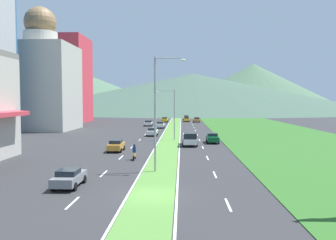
% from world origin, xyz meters
% --- Properties ---
extents(ground_plane, '(600.00, 600.00, 0.00)m').
position_xyz_m(ground_plane, '(0.00, 0.00, 0.00)').
color(ground_plane, '#2D2D30').
extents(grass_median, '(3.20, 240.00, 0.06)m').
position_xyz_m(grass_median, '(0.00, 60.00, 0.03)').
color(grass_median, '#518438').
rests_on(grass_median, ground_plane).
extents(grass_verge_right, '(24.00, 240.00, 0.06)m').
position_xyz_m(grass_verge_right, '(20.60, 60.00, 0.03)').
color(grass_verge_right, '#2D6023').
rests_on(grass_verge_right, ground_plane).
extents(lane_dash_left_2, '(0.16, 2.80, 0.01)m').
position_xyz_m(lane_dash_left_2, '(-5.10, -1.92, 0.01)').
color(lane_dash_left_2, silver).
rests_on(lane_dash_left_2, ground_plane).
extents(lane_dash_left_3, '(0.16, 2.80, 0.01)m').
position_xyz_m(lane_dash_left_3, '(-5.10, 7.12, 0.01)').
color(lane_dash_left_3, silver).
rests_on(lane_dash_left_3, ground_plane).
extents(lane_dash_left_4, '(0.16, 2.80, 0.01)m').
position_xyz_m(lane_dash_left_4, '(-5.10, 16.16, 0.01)').
color(lane_dash_left_4, silver).
rests_on(lane_dash_left_4, ground_plane).
extents(lane_dash_left_5, '(0.16, 2.80, 0.01)m').
position_xyz_m(lane_dash_left_5, '(-5.10, 25.20, 0.01)').
color(lane_dash_left_5, silver).
rests_on(lane_dash_left_5, ground_plane).
extents(lane_dash_left_6, '(0.16, 2.80, 0.01)m').
position_xyz_m(lane_dash_left_6, '(-5.10, 34.24, 0.01)').
color(lane_dash_left_6, silver).
rests_on(lane_dash_left_6, ground_plane).
extents(lane_dash_left_7, '(0.16, 2.80, 0.01)m').
position_xyz_m(lane_dash_left_7, '(-5.10, 43.28, 0.01)').
color(lane_dash_left_7, silver).
rests_on(lane_dash_left_7, ground_plane).
extents(lane_dash_left_8, '(0.16, 2.80, 0.01)m').
position_xyz_m(lane_dash_left_8, '(-5.10, 52.32, 0.01)').
color(lane_dash_left_8, silver).
rests_on(lane_dash_left_8, ground_plane).
extents(lane_dash_left_9, '(0.16, 2.80, 0.01)m').
position_xyz_m(lane_dash_left_9, '(-5.10, 61.36, 0.01)').
color(lane_dash_left_9, silver).
rests_on(lane_dash_left_9, ground_plane).
extents(lane_dash_left_10, '(0.16, 2.80, 0.01)m').
position_xyz_m(lane_dash_left_10, '(-5.10, 70.40, 0.01)').
color(lane_dash_left_10, silver).
rests_on(lane_dash_left_10, ground_plane).
extents(lane_dash_left_11, '(0.16, 2.80, 0.01)m').
position_xyz_m(lane_dash_left_11, '(-5.10, 79.44, 0.01)').
color(lane_dash_left_11, silver).
rests_on(lane_dash_left_11, ground_plane).
extents(lane_dash_right_2, '(0.16, 2.80, 0.01)m').
position_xyz_m(lane_dash_right_2, '(5.10, -1.92, 0.01)').
color(lane_dash_right_2, silver).
rests_on(lane_dash_right_2, ground_plane).
extents(lane_dash_right_3, '(0.16, 2.80, 0.01)m').
position_xyz_m(lane_dash_right_3, '(5.10, 7.12, 0.01)').
color(lane_dash_right_3, silver).
rests_on(lane_dash_right_3, ground_plane).
extents(lane_dash_right_4, '(0.16, 2.80, 0.01)m').
position_xyz_m(lane_dash_right_4, '(5.10, 16.16, 0.01)').
color(lane_dash_right_4, silver).
rests_on(lane_dash_right_4, ground_plane).
extents(lane_dash_right_5, '(0.16, 2.80, 0.01)m').
position_xyz_m(lane_dash_right_5, '(5.10, 25.20, 0.01)').
color(lane_dash_right_5, silver).
rests_on(lane_dash_right_5, ground_plane).
extents(lane_dash_right_6, '(0.16, 2.80, 0.01)m').
position_xyz_m(lane_dash_right_6, '(5.10, 34.24, 0.01)').
color(lane_dash_right_6, silver).
rests_on(lane_dash_right_6, ground_plane).
extents(lane_dash_right_7, '(0.16, 2.80, 0.01)m').
position_xyz_m(lane_dash_right_7, '(5.10, 43.28, 0.01)').
color(lane_dash_right_7, silver).
rests_on(lane_dash_right_7, ground_plane).
extents(lane_dash_right_8, '(0.16, 2.80, 0.01)m').
position_xyz_m(lane_dash_right_8, '(5.10, 52.32, 0.01)').
color(lane_dash_right_8, silver).
rests_on(lane_dash_right_8, ground_plane).
extents(lane_dash_right_9, '(0.16, 2.80, 0.01)m').
position_xyz_m(lane_dash_right_9, '(5.10, 61.36, 0.01)').
color(lane_dash_right_9, silver).
rests_on(lane_dash_right_9, ground_plane).
extents(lane_dash_right_10, '(0.16, 2.80, 0.01)m').
position_xyz_m(lane_dash_right_10, '(5.10, 70.40, 0.01)').
color(lane_dash_right_10, silver).
rests_on(lane_dash_right_10, ground_plane).
extents(lane_dash_right_11, '(0.16, 2.80, 0.01)m').
position_xyz_m(lane_dash_right_11, '(5.10, 79.44, 0.01)').
color(lane_dash_right_11, silver).
rests_on(lane_dash_right_11, ground_plane).
extents(edge_line_median_left, '(0.16, 240.00, 0.01)m').
position_xyz_m(edge_line_median_left, '(-1.75, 60.00, 0.01)').
color(edge_line_median_left, silver).
rests_on(edge_line_median_left, ground_plane).
extents(edge_line_median_right, '(0.16, 240.00, 0.01)m').
position_xyz_m(edge_line_median_right, '(1.75, 60.00, 0.01)').
color(edge_line_median_right, silver).
rests_on(edge_line_median_right, ground_plane).
extents(domed_building, '(14.66, 14.66, 27.90)m').
position_xyz_m(domed_building, '(-30.09, 53.94, 11.19)').
color(domed_building, '#B7B2A8').
rests_on(domed_building, ground_plane).
extents(midrise_colored, '(15.31, 15.31, 26.00)m').
position_xyz_m(midrise_colored, '(-34.84, 80.89, 13.00)').
color(midrise_colored, '#D83847').
rests_on(midrise_colored, ground_plane).
extents(hill_far_left, '(224.54, 224.54, 43.43)m').
position_xyz_m(hill_far_left, '(-117.30, 266.54, 21.71)').
color(hill_far_left, '#47664C').
rests_on(hill_far_left, ground_plane).
extents(hill_far_center, '(239.61, 239.61, 25.74)m').
position_xyz_m(hill_far_center, '(9.71, 223.56, 12.87)').
color(hill_far_center, '#3D5647').
rests_on(hill_far_center, ground_plane).
extents(hill_far_right, '(136.52, 136.52, 35.62)m').
position_xyz_m(hill_far_right, '(58.71, 253.22, 17.81)').
color(hill_far_right, '#47664C').
rests_on(hill_far_right, ground_plane).
extents(street_lamp_near, '(2.92, 0.45, 10.80)m').
position_xyz_m(street_lamp_near, '(-0.14, 8.09, 6.12)').
color(street_lamp_near, '#99999E').
rests_on(street_lamp_near, ground_plane).
extents(street_lamp_mid, '(3.25, 0.28, 8.51)m').
position_xyz_m(street_lamp_mid, '(0.42, 34.27, 4.97)').
color(street_lamp_mid, '#99999E').
rests_on(street_lamp_mid, ground_plane).
extents(car_0, '(2.02, 4.03, 1.58)m').
position_xyz_m(car_0, '(-3.18, 59.25, 0.80)').
color(car_0, silver).
rests_on(car_0, ground_plane).
extents(car_1, '(1.97, 4.45, 1.54)m').
position_xyz_m(car_1, '(-3.22, 82.54, 0.79)').
color(car_1, yellow).
rests_on(car_1, ground_plane).
extents(car_2, '(1.96, 4.17, 1.51)m').
position_xyz_m(car_2, '(6.64, 82.66, 0.76)').
color(car_2, '#C6842D').
rests_on(car_2, ground_plane).
extents(car_3, '(1.86, 4.10, 1.52)m').
position_xyz_m(car_3, '(-6.61, 21.00, 0.78)').
color(car_3, '#C6842D').
rests_on(car_3, ground_plane).
extents(car_4, '(1.96, 4.36, 1.54)m').
position_xyz_m(car_4, '(-3.51, 41.28, 0.78)').
color(car_4, silver).
rests_on(car_4, ground_plane).
extents(car_5, '(1.89, 4.02, 1.40)m').
position_xyz_m(car_5, '(-6.72, 2.27, 0.73)').
color(car_5, slate).
rests_on(car_5, ground_plane).
extents(car_6, '(2.02, 4.12, 1.50)m').
position_xyz_m(car_6, '(-6.71, 66.17, 0.76)').
color(car_6, silver).
rests_on(car_6, ground_plane).
extents(car_7, '(1.87, 4.46, 1.47)m').
position_xyz_m(car_7, '(3.57, 84.86, 0.74)').
color(car_7, yellow).
rests_on(car_7, ground_plane).
extents(car_8, '(1.89, 4.19, 1.45)m').
position_xyz_m(car_8, '(3.63, 97.38, 0.74)').
color(car_8, yellow).
rests_on(car_8, ground_plane).
extents(car_9, '(1.92, 4.05, 1.57)m').
position_xyz_m(car_9, '(6.93, 30.52, 0.80)').
color(car_9, '#0C5128').
rests_on(car_9, ground_plane).
extents(pickup_truck_0, '(2.18, 5.40, 2.00)m').
position_xyz_m(pickup_truck_0, '(3.30, 27.05, 0.98)').
color(pickup_truck_0, silver).
rests_on(pickup_truck_0, ground_plane).
extents(motorcycle_rider, '(0.36, 2.00, 1.80)m').
position_xyz_m(motorcycle_rider, '(-3.30, 14.65, 0.75)').
color(motorcycle_rider, black).
rests_on(motorcycle_rider, ground_plane).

